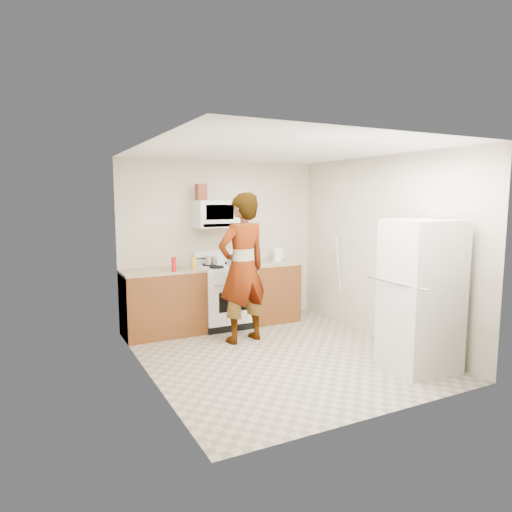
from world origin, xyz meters
TOP-DOWN VIEW (x-y plane):
  - floor at (0.00, 0.00)m, footprint 3.60×3.60m
  - back_wall at (0.00, 1.79)m, footprint 3.20×0.02m
  - right_wall at (1.59, 0.00)m, footprint 0.02×3.60m
  - cabinet_left at (-1.04, 1.49)m, footprint 1.12×0.62m
  - counter_left at (-1.04, 1.49)m, footprint 1.14×0.64m
  - cabinet_right at (0.68, 1.49)m, footprint 0.80×0.62m
  - counter_right at (0.68, 1.49)m, footprint 0.82×0.64m
  - gas_range at (-0.10, 1.48)m, footprint 0.76×0.65m
  - microwave at (-0.10, 1.61)m, footprint 0.76×0.38m
  - person at (-0.16, 0.70)m, footprint 0.80×0.60m
  - fridge at (1.20, -1.10)m, footprint 0.78×0.78m
  - kettle at (0.87, 1.57)m, footprint 0.17×0.17m
  - jug at (-0.42, 1.57)m, footprint 0.15×0.15m
  - saucepan at (-0.28, 1.58)m, footprint 0.23×0.23m
  - tray at (0.08, 1.42)m, footprint 0.28×0.22m
  - bottle_spray at (-0.95, 1.23)m, footprint 0.08×0.08m
  - bottle_hot_sauce at (-0.62, 1.37)m, footprint 0.07×0.07m
  - bottle_green_cap at (-0.92, 1.32)m, footprint 0.08×0.08m
  - pot_lid at (-0.80, 1.43)m, footprint 0.31×0.31m
  - broom at (1.57, 0.87)m, footprint 0.28×0.15m

SIDE VIEW (x-z plane):
  - floor at x=0.00m, z-range 0.00..0.00m
  - cabinet_left at x=-1.04m, z-range 0.00..0.90m
  - cabinet_right at x=0.68m, z-range 0.00..0.90m
  - gas_range at x=-0.10m, z-range -0.08..1.05m
  - broom at x=1.57m, z-range 0.01..1.34m
  - fridge at x=1.20m, z-range 0.00..1.70m
  - counter_left at x=-1.04m, z-range 0.90..0.93m
  - counter_right at x=0.68m, z-range 0.90..0.93m
  - pot_lid at x=-0.80m, z-range 0.94..0.95m
  - tray at x=0.08m, z-range 0.93..0.98m
  - person at x=-0.16m, z-range 0.00..2.01m
  - saucepan at x=-0.28m, z-range 0.95..1.06m
  - bottle_hot_sauce at x=-0.62m, z-range 0.94..1.11m
  - kettle at x=0.87m, z-range 0.94..1.12m
  - bottle_green_cap at x=-0.92m, z-range 0.94..1.13m
  - bottle_spray at x=-0.95m, z-range 0.94..1.14m
  - back_wall at x=0.00m, z-range 0.00..2.50m
  - right_wall at x=1.59m, z-range 0.00..2.50m
  - microwave at x=-0.10m, z-range 1.50..1.90m
  - jug at x=-0.42m, z-range 1.90..2.14m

